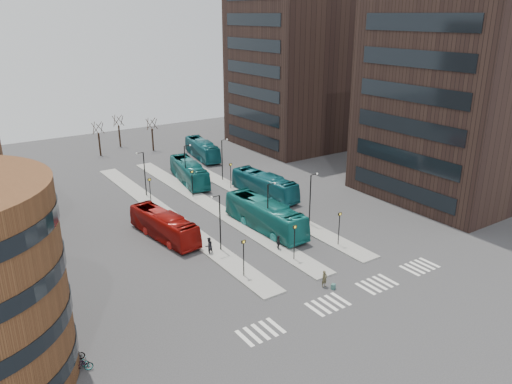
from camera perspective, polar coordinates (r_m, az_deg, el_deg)
ground at (r=42.37m, az=12.98°, el=-14.38°), size 160.00×160.00×0.00m
island_left at (r=62.27m, az=-10.10°, el=-2.61°), size 2.50×45.00×0.15m
island_mid at (r=64.71m, az=-5.28°, el=-1.51°), size 2.50×45.00×0.15m
island_right at (r=67.59m, az=-0.83°, el=-0.49°), size 2.50×45.00×0.15m
suitcase at (r=46.19m, az=8.82°, el=-10.63°), size 0.47×0.42×0.49m
red_bus at (r=55.77m, az=-10.48°, el=-3.77°), size 3.94×11.00×3.00m
teal_bus_a at (r=56.94m, az=1.05°, el=-2.68°), size 3.34×12.44×3.44m
teal_bus_b at (r=73.58m, az=-7.66°, el=2.29°), size 4.64×11.81×3.21m
teal_bus_c at (r=67.37m, az=0.97°, el=0.80°), size 3.66×11.54×3.16m
teal_bus_d at (r=86.11m, az=-6.16°, el=4.89°), size 4.28×11.40×3.10m
traveller at (r=46.16m, az=7.82°, el=-9.81°), size 0.59×0.40×1.60m
commuter_a at (r=51.71m, az=-5.41°, el=-6.15°), size 0.99×0.83×1.85m
commuter_b at (r=52.44m, az=2.59°, el=-5.83°), size 0.70×1.03×1.62m
commuter_c at (r=55.63m, az=2.60°, el=-4.31°), size 1.11×1.13×1.56m
bicycle_near at (r=38.37m, az=-19.54°, el=-18.28°), size 1.92×0.93×0.96m
bicycle_mid at (r=39.56m, az=-20.14°, el=-17.10°), size 1.63×0.83×0.94m
bicycle_far at (r=38.79m, az=-19.73°, el=-17.98°), size 1.62×0.87×0.81m
crosswalk_stripes at (r=45.74m, az=10.83°, el=-11.44°), size 22.35×2.40×0.01m
tower_near at (r=71.05m, az=22.57°, el=11.45°), size 20.12×20.00×30.00m
tower_far at (r=94.13m, az=4.82°, el=14.51°), size 20.12×20.00×30.00m
sign_poles at (r=58.03m, az=-2.32°, el=-1.52°), size 12.45×22.12×3.65m
lamp_posts at (r=62.17m, az=-3.97°, el=1.06°), size 14.04×20.24×6.12m
bare_trees at (r=92.97m, az=-14.87°, el=6.19°), size 10.97×8.14×5.90m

